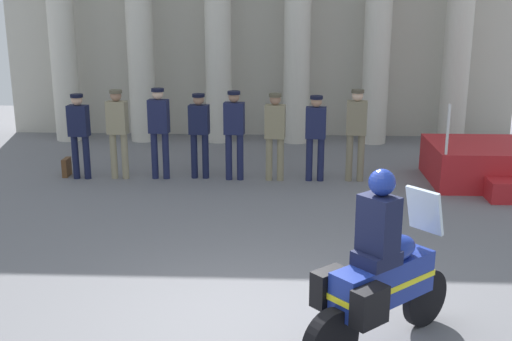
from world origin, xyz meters
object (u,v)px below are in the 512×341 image
officer_in_row_4 (234,128)px  briefcase_on_ground (67,167)px  officer_in_row_7 (356,128)px  motorcycle_with_rider (379,277)px  officer_in_row_3 (199,129)px  officer_in_row_6 (316,131)px  officer_in_row_1 (118,127)px  officer_in_row_5 (275,130)px  officer_in_row_0 (79,129)px  officer_in_row_2 (159,126)px

officer_in_row_4 → briefcase_on_ground: 3.45m
officer_in_row_7 → motorcycle_with_rider: motorcycle_with_rider is taller
officer_in_row_3 → officer_in_row_6: (2.23, -0.09, -0.01)m
officer_in_row_3 → briefcase_on_ground: size_ratio=4.61×
officer_in_row_7 → motorcycle_with_rider: bearing=91.7°
officer_in_row_4 → briefcase_on_ground: (-3.34, 0.11, -0.84)m
officer_in_row_1 → officer_in_row_7: (4.56, 0.03, 0.02)m
officer_in_row_3 → officer_in_row_5: 1.46m
officer_in_row_4 → officer_in_row_7: (2.32, 0.02, 0.02)m
officer_in_row_4 → briefcase_on_ground: bearing=3.7°
officer_in_row_3 → motorcycle_with_rider: 6.71m
officer_in_row_5 → officer_in_row_7: officer_in_row_7 is taller
officer_in_row_0 → officer_in_row_1: 0.74m
officer_in_row_1 → motorcycle_with_rider: 7.37m
briefcase_on_ground → officer_in_row_4: bearing=-1.8°
officer_in_row_5 → officer_in_row_7: size_ratio=0.96×
officer_in_row_5 → officer_in_row_6: size_ratio=1.02×
officer_in_row_2 → officer_in_row_5: bearing=-175.1°
officer_in_row_6 → motorcycle_with_rider: motorcycle_with_rider is taller
officer_in_row_0 → officer_in_row_3: (2.30, 0.15, 0.00)m
officer_in_row_6 → briefcase_on_ground: (-4.89, 0.11, -0.79)m
officer_in_row_5 → officer_in_row_6: bearing=-173.7°
officer_in_row_0 → officer_in_row_1: (0.74, 0.05, 0.05)m
briefcase_on_ground → motorcycle_with_rider: bearing=-49.8°
officer_in_row_1 → officer_in_row_6: size_ratio=1.05×
officer_in_row_6 → motorcycle_with_rider: bearing=98.9°
officer_in_row_3 → briefcase_on_ground: bearing=5.1°
officer_in_row_1 → officer_in_row_6: 3.79m
officer_in_row_0 → officer_in_row_4: (2.98, 0.06, 0.04)m
officer_in_row_0 → briefcase_on_ground: officer_in_row_0 is taller
officer_in_row_4 → officer_in_row_6: size_ratio=1.05×
officer_in_row_0 → briefcase_on_ground: size_ratio=4.61×
officer_in_row_1 → officer_in_row_7: size_ratio=0.98×
officer_in_row_6 → officer_in_row_7: (0.76, 0.02, 0.07)m
briefcase_on_ground → officer_in_row_6: bearing=-1.3°
officer_in_row_3 → officer_in_row_6: size_ratio=1.01×
officer_in_row_3 → briefcase_on_ground: officer_in_row_3 is taller
briefcase_on_ground → officer_in_row_2: bearing=-2.8°
officer_in_row_1 → officer_in_row_4: officer_in_row_1 is taller
officer_in_row_3 → motorcycle_with_rider: size_ratio=0.87×
officer_in_row_1 → officer_in_row_6: (3.79, 0.01, -0.05)m
briefcase_on_ground → officer_in_row_5: bearing=-1.6°
officer_in_row_0 → officer_in_row_2: officer_in_row_2 is taller
officer_in_row_6 → officer_in_row_7: officer_in_row_7 is taller
officer_in_row_6 → officer_in_row_7: size_ratio=0.93×
officer_in_row_5 → officer_in_row_2: bearing=4.9°
officer_in_row_2 → officer_in_row_6: (3.00, -0.02, -0.07)m
officer_in_row_2 → officer_in_row_4: 1.45m
officer_in_row_2 → officer_in_row_5: size_ratio=1.05×
officer_in_row_1 → briefcase_on_ground: 1.39m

